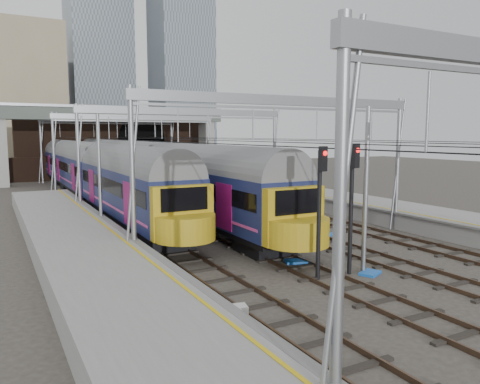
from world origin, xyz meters
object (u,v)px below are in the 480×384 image
signal_near_left (320,198)px  signal_near_centre (352,194)px  train_second (82,168)px  relay_cabinet (238,323)px  train_main (109,163)px

signal_near_left → signal_near_centre: (1.65, -0.01, 0.05)m
train_second → relay_cabinet: 35.39m
signal_near_centre → signal_near_left: bearing=160.6°
signal_near_left → signal_near_centre: 1.65m
train_main → train_second: size_ratio=1.35×
relay_cabinet → train_main: bearing=94.7°
train_main → signal_near_centre: 38.01m
train_second → relay_cabinet: (-1.80, -35.28, -2.14)m
train_main → relay_cabinet: (-5.80, -41.34, -2.17)m
signal_near_centre → relay_cabinet: bearing=-173.8°
signal_near_centre → relay_cabinet: signal_near_centre is taller
train_main → signal_near_centre: bearing=-88.0°
train_main → signal_near_left: size_ratio=13.33×
train_main → train_second: bearing=-123.4°
train_main → signal_near_left: bearing=-90.5°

